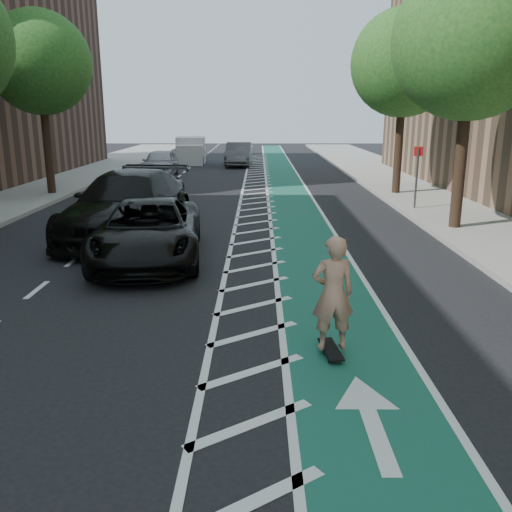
{
  "coord_description": "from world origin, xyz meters",
  "views": [
    {
      "loc": [
        1.59,
        -8.68,
        3.71
      ],
      "look_at": [
        1.54,
        1.15,
        1.1
      ],
      "focal_mm": 38.0,
      "sensor_mm": 36.0,
      "label": 1
    }
  ],
  "objects_px": {
    "suv_far": "(128,205)",
    "barrel_a": "(123,216)",
    "skateboarder": "(333,293)",
    "suv_near": "(148,231)"
  },
  "relations": [
    {
      "from": "suv_far",
      "to": "barrel_a",
      "type": "distance_m",
      "value": 1.54
    },
    {
      "from": "skateboarder",
      "to": "suv_far",
      "type": "bearing_deg",
      "value": -65.47
    },
    {
      "from": "suv_far",
      "to": "barrel_a",
      "type": "height_order",
      "value": "suv_far"
    },
    {
      "from": "skateboarder",
      "to": "suv_near",
      "type": "distance_m",
      "value": 6.93
    },
    {
      "from": "skateboarder",
      "to": "barrel_a",
      "type": "distance_m",
      "value": 11.34
    },
    {
      "from": "skateboarder",
      "to": "suv_far",
      "type": "relative_size",
      "value": 0.27
    },
    {
      "from": "skateboarder",
      "to": "suv_far",
      "type": "xyz_separation_m",
      "value": [
        -5.13,
        8.48,
        -0.04
      ]
    },
    {
      "from": "skateboarder",
      "to": "suv_near",
      "type": "bearing_deg",
      "value": -61.66
    },
    {
      "from": "suv_far",
      "to": "suv_near",
      "type": "bearing_deg",
      "value": -62.13
    },
    {
      "from": "barrel_a",
      "to": "skateboarder",
      "type": "bearing_deg",
      "value": -59.98
    }
  ]
}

